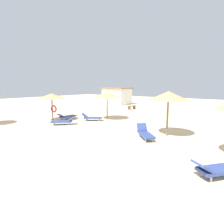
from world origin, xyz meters
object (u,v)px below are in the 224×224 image
parasol_4 (107,95)px  lounger_5 (67,116)px  lounger_3 (217,169)px  lounger_4 (92,117)px  bench_0 (132,107)px  beach_cabana (117,96)px  parasol_1 (168,96)px  parasol_0 (52,96)px  lounger_1 (145,133)px  lounger_0 (63,121)px

parasol_4 → lounger_5: bearing=-140.4°
parasol_4 → lounger_3: bearing=-31.4°
lounger_4 → bench_0: bearing=97.8°
lounger_3 → beach_cabana: (-17.82, 18.25, 1.16)m
lounger_3 → beach_cabana: size_ratio=0.42×
parasol_1 → lounger_4: parasol_1 is taller
lounger_3 → parasol_4: bearing=148.6°
parasol_0 → lounger_3: 14.19m
parasol_1 → lounger_3: 5.88m
lounger_1 → parasol_1: bearing=58.9°
lounger_5 → bench_0: lounger_5 is taller
parasol_0 → lounger_4: parasol_0 is taller
lounger_1 → beach_cabana: (-13.51, 15.51, 1.15)m
parasol_0 → lounger_1: size_ratio=1.53×
lounger_3 → bench_0: (-12.16, 14.01, 0.03)m
parasol_4 → beach_cabana: (-7.59, 12.01, -0.92)m
parasol_4 → lounger_5: (-3.04, -2.51, -2.09)m
lounger_4 → lounger_5: (-2.38, -1.01, -0.01)m
parasol_4 → lounger_1: bearing=-30.6°
parasol_0 → beach_cabana: 16.23m
bench_0 → beach_cabana: 7.17m
lounger_4 → bench_0: size_ratio=1.24×
lounger_0 → lounger_1: 7.28m
lounger_0 → bench_0: bearing=92.9°
parasol_1 → lounger_3: (3.45, -4.16, -2.31)m
parasol_0 → lounger_5: (0.55, 1.19, -1.96)m
lounger_1 → lounger_3: bearing=-32.4°
parasol_4 → lounger_1: 7.19m
lounger_0 → lounger_5: lounger_0 is taller
parasol_0 → parasol_1: size_ratio=0.93×
lounger_0 → lounger_3: 11.72m
parasol_1 → parasol_4: parasol_1 is taller
lounger_0 → bench_0: 12.02m
lounger_0 → lounger_1: size_ratio=1.02×
lounger_3 → lounger_5: bearing=164.3°
lounger_0 → parasol_4: bearing=72.7°
parasol_4 → lounger_0: parasol_4 is taller
parasol_0 → bench_0: bearing=81.7°
parasol_0 → parasol_4: (3.59, 3.70, 0.12)m
lounger_3 → beach_cabana: 25.53m
lounger_5 → lounger_4: bearing=23.0°
parasol_4 → lounger_1: parasol_4 is taller
parasol_4 → lounger_4: (-0.66, -1.50, -2.08)m
beach_cabana → bench_0: bearing=-36.9°
parasol_0 → lounger_0: size_ratio=1.50×
lounger_1 → lounger_5: bearing=173.7°
lounger_0 → bench_0: (-0.61, 12.00, 0.04)m
lounger_1 → lounger_4: (-6.59, 2.00, -0.01)m
beach_cabana → lounger_4: bearing=-62.9°
parasol_0 → lounger_4: (2.93, 2.20, -1.96)m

